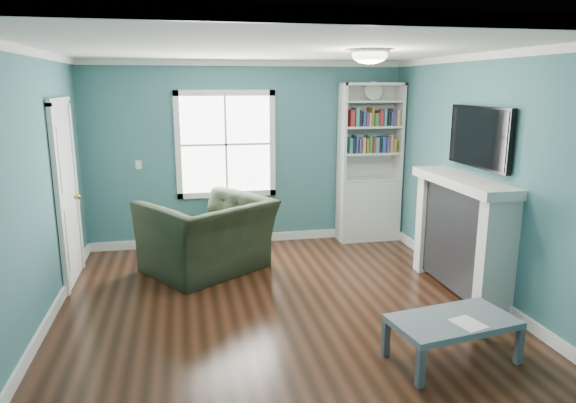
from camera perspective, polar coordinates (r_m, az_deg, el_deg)
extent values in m
plane|color=black|center=(5.33, -0.85, -12.35)|extent=(5.00, 5.00, 0.00)
plane|color=#397175|center=(7.36, -4.56, 5.24)|extent=(4.50, 0.00, 4.50)
plane|color=#397175|center=(2.60, 9.60, -9.17)|extent=(4.50, 0.00, 4.50)
plane|color=#397175|center=(5.02, -27.02, 0.32)|extent=(0.00, 5.00, 5.00)
plane|color=#397175|center=(5.77, 21.65, 2.28)|extent=(0.00, 5.00, 5.00)
plane|color=white|center=(4.83, -0.95, 16.79)|extent=(5.00, 5.00, 0.00)
cube|color=white|center=(7.60, -4.38, -4.08)|extent=(4.50, 0.03, 0.12)
cube|color=white|center=(5.39, -25.50, -12.64)|extent=(0.03, 5.00, 0.12)
cube|color=white|center=(6.09, 20.56, -9.26)|extent=(0.03, 5.00, 0.12)
cube|color=white|center=(7.28, -4.72, 15.09)|extent=(4.50, 0.04, 0.08)
cube|color=white|center=(2.45, 10.58, 19.55)|extent=(4.50, 0.04, 0.08)
cube|color=white|center=(4.93, -28.31, 14.78)|extent=(0.04, 5.00, 0.08)
cube|color=white|center=(5.69, 22.55, 14.85)|extent=(0.04, 5.00, 0.08)
cube|color=white|center=(7.30, -6.92, 6.31)|extent=(1.24, 0.01, 1.34)
cube|color=white|center=(7.26, -12.13, 6.09)|extent=(0.08, 0.06, 1.50)
cube|color=white|center=(7.37, -1.76, 6.46)|extent=(0.08, 0.06, 1.50)
cube|color=white|center=(7.40, -6.76, 0.83)|extent=(1.40, 0.06, 0.08)
cube|color=white|center=(7.24, -7.06, 11.89)|extent=(1.40, 0.06, 0.08)
cube|color=white|center=(7.29, -6.91, 6.30)|extent=(1.24, 0.03, 0.03)
cube|color=white|center=(7.29, -6.91, 6.30)|extent=(0.03, 0.03, 1.34)
cube|color=silver|center=(7.74, 8.87, -0.91)|extent=(0.90, 0.35, 0.90)
cube|color=silver|center=(7.41, 6.03, 7.59)|extent=(0.04, 0.35, 1.40)
cube|color=silver|center=(7.71, 12.19, 7.58)|extent=(0.04, 0.35, 1.40)
cube|color=silver|center=(7.71, 8.74, 7.72)|extent=(0.90, 0.02, 1.40)
cube|color=silver|center=(7.52, 9.36, 12.76)|extent=(0.90, 0.35, 0.04)
cube|color=silver|center=(7.64, 8.99, 2.52)|extent=(0.84, 0.33, 0.03)
cube|color=silver|center=(7.58, 9.09, 5.34)|extent=(0.84, 0.33, 0.03)
cube|color=silver|center=(7.54, 9.19, 8.20)|extent=(0.84, 0.33, 0.03)
cube|color=silver|center=(7.53, 9.29, 10.94)|extent=(0.84, 0.33, 0.03)
cube|color=teal|center=(7.55, 9.18, 6.26)|extent=(0.70, 0.25, 0.22)
cube|color=black|center=(7.52, 9.28, 9.14)|extent=(0.70, 0.25, 0.22)
cylinder|color=beige|center=(7.48, 9.47, 12.03)|extent=(0.26, 0.06, 0.26)
cube|color=black|center=(6.01, 18.78, -3.98)|extent=(0.30, 1.20, 1.10)
cube|color=black|center=(6.06, 18.48, -5.81)|extent=(0.22, 0.65, 0.70)
cube|color=silver|center=(5.46, 22.13, -5.92)|extent=(0.36, 0.16, 1.20)
cube|color=silver|center=(6.56, 15.71, -2.38)|extent=(0.36, 0.16, 1.20)
cube|color=silver|center=(5.84, 18.90, 2.11)|extent=(0.44, 1.58, 0.10)
cube|color=black|center=(5.85, 20.51, 6.72)|extent=(0.06, 1.10, 0.65)
cube|color=silver|center=(6.40, -23.37, 0.58)|extent=(0.04, 0.80, 2.05)
cube|color=white|center=(5.97, -24.11, -0.31)|extent=(0.05, 0.08, 2.13)
cube|color=white|center=(6.83, -22.56, 1.37)|extent=(0.05, 0.08, 2.13)
cube|color=white|center=(6.28, -24.15, 10.12)|extent=(0.05, 0.98, 0.08)
sphere|color=#BF8C3F|center=(6.69, -22.32, 0.51)|extent=(0.07, 0.07, 0.07)
ellipsoid|color=white|center=(5.17, 9.07, 15.71)|extent=(0.34, 0.34, 0.15)
cylinder|color=white|center=(5.17, 9.09, 16.21)|extent=(0.38, 0.38, 0.03)
cube|color=white|center=(7.33, -16.27, 3.94)|extent=(0.08, 0.01, 0.12)
imported|color=black|center=(6.37, -8.96, -2.45)|extent=(1.65, 1.52, 1.21)
cube|color=#494F58|center=(4.23, 14.49, -17.48)|extent=(0.06, 0.06, 0.32)
cube|color=#494F58|center=(4.80, 24.31, -14.41)|extent=(0.06, 0.06, 0.32)
cube|color=#494F58|center=(4.60, 10.80, -14.70)|extent=(0.06, 0.06, 0.32)
cube|color=#494F58|center=(5.13, 20.30, -12.28)|extent=(0.06, 0.06, 0.32)
cube|color=#505E67|center=(4.59, 17.87, -12.58)|extent=(1.10, 0.71, 0.06)
cube|color=white|center=(4.52, 19.39, -12.66)|extent=(0.27, 0.31, 0.00)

